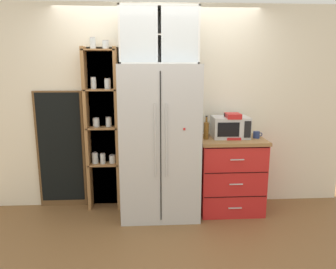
{
  "coord_description": "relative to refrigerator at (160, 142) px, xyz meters",
  "views": [
    {
      "loc": [
        -0.12,
        -3.7,
        1.78
      ],
      "look_at": [
        0.1,
        0.02,
        1.0
      ],
      "focal_mm": 34.21,
      "sensor_mm": 36.0,
      "label": 1
    }
  ],
  "objects": [
    {
      "name": "bottle_clear",
      "position": [
        0.88,
        0.0,
        0.15
      ],
      "size": [
        0.06,
        0.06,
        0.28
      ],
      "color": "silver",
      "rests_on": "counter_cabinet"
    },
    {
      "name": "pantry_shelf_column",
      "position": [
        -0.71,
        0.28,
        0.15
      ],
      "size": [
        0.45,
        0.24,
        2.13
      ],
      "color": "brown",
      "rests_on": "ground"
    },
    {
      "name": "refrigerator",
      "position": [
        0.0,
        0.0,
        0.0
      ],
      "size": [
        0.92,
        0.68,
        1.82
      ],
      "color": "silver",
      "rests_on": "ground"
    },
    {
      "name": "upper_cabinet",
      "position": [
        -0.0,
        0.05,
        1.22
      ],
      "size": [
        0.88,
        0.32,
        0.63
      ],
      "color": "silver",
      "rests_on": "refrigerator"
    },
    {
      "name": "chalkboard_menu",
      "position": [
        -1.25,
        0.3,
        -0.15
      ],
      "size": [
        0.6,
        0.04,
        1.5
      ],
      "color": "brown",
      "rests_on": "ground"
    },
    {
      "name": "wall_back_cream",
      "position": [
        -0.0,
        0.38,
        0.36
      ],
      "size": [
        4.91,
        0.1,
        2.55
      ],
      "primitive_type": "cube",
      "color": "silver",
      "rests_on": "ground"
    },
    {
      "name": "mug_navy",
      "position": [
        1.19,
        0.04,
        0.07
      ],
      "size": [
        0.12,
        0.08,
        0.08
      ],
      "color": "navy",
      "rests_on": "counter_cabinet"
    },
    {
      "name": "ground_plane",
      "position": [
        -0.0,
        -0.02,
        -0.91
      ],
      "size": [
        10.6,
        10.6,
        0.0
      ],
      "primitive_type": "plane",
      "color": "brown"
    },
    {
      "name": "microwave",
      "position": [
        0.87,
        0.1,
        0.15
      ],
      "size": [
        0.44,
        0.33,
        0.26
      ],
      "color": "silver",
      "rests_on": "counter_cabinet"
    },
    {
      "name": "counter_cabinet",
      "position": [
        0.88,
        0.05,
        -0.44
      ],
      "size": [
        0.8,
        0.59,
        0.94
      ],
      "color": "red",
      "rests_on": "ground"
    },
    {
      "name": "coffee_maker",
      "position": [
        0.88,
        0.06,
        0.18
      ],
      "size": [
        0.17,
        0.2,
        0.31
      ],
      "color": "red",
      "rests_on": "counter_cabinet"
    },
    {
      "name": "bottle_amber",
      "position": [
        0.56,
        0.02,
        0.15
      ],
      "size": [
        0.06,
        0.06,
        0.28
      ],
      "color": "brown",
      "rests_on": "counter_cabinet"
    }
  ]
}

